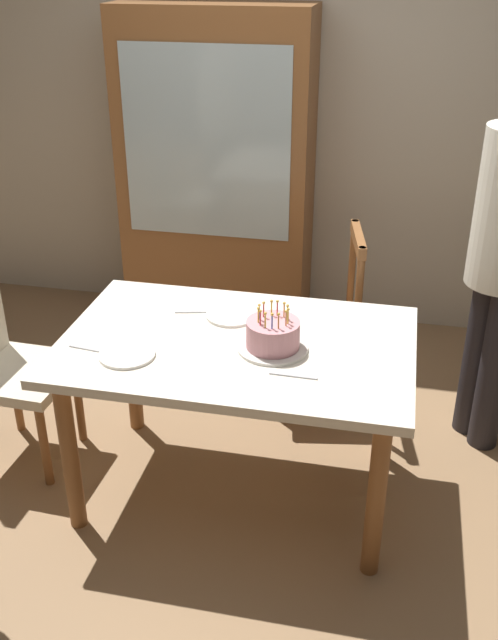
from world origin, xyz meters
TOP-DOWN VIEW (x-y plane):
  - ground at (0.00, 0.00)m, footprint 6.40×6.40m
  - back_wall at (0.00, 1.85)m, footprint 6.40×0.10m
  - dining_table at (0.00, 0.00)m, footprint 1.41×0.91m
  - birthday_cake at (0.15, -0.03)m, footprint 0.28×0.28m
  - plate_near_celebrant at (-0.39, -0.21)m, footprint 0.22×0.22m
  - plate_far_side at (-0.07, 0.21)m, footprint 0.22×0.22m
  - fork_near_celebrant at (-0.55, -0.19)m, footprint 0.18×0.04m
  - fork_far_side at (-0.23, 0.21)m, footprint 0.18×0.06m
  - fork_near_guest at (0.26, -0.22)m, footprint 0.18×0.02m
  - chair_spindle_back at (0.24, 0.78)m, footprint 0.51×0.51m
  - chair_upholstered at (-1.10, 0.04)m, footprint 0.46×0.46m
  - china_cabinet at (-0.48, 1.56)m, footprint 1.10×0.45m

SIDE VIEW (x-z plane):
  - ground at x=0.00m, z-range 0.00..0.00m
  - chair_spindle_back at x=0.24m, z-range -0.02..0.93m
  - chair_upholstered at x=-1.10m, z-range 0.06..1.01m
  - dining_table at x=0.00m, z-range 0.28..1.04m
  - fork_near_celebrant at x=-0.55m, z-range 0.76..0.76m
  - fork_far_side at x=-0.23m, z-range 0.76..0.76m
  - fork_near_guest at x=0.26m, z-range 0.76..0.76m
  - plate_near_celebrant at x=-0.39m, z-range 0.76..0.77m
  - plate_far_side at x=-0.07m, z-range 0.76..0.77m
  - birthday_cake at x=0.15m, z-range 0.72..0.91m
  - china_cabinet at x=-0.48m, z-range 0.00..1.90m
  - back_wall at x=0.00m, z-range 0.00..2.60m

